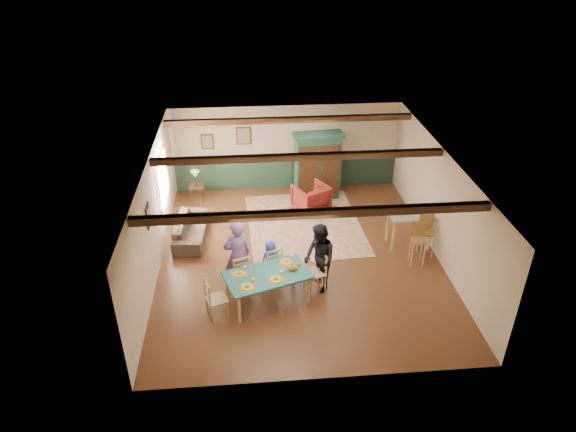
{
  "coord_description": "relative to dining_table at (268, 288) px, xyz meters",
  "views": [
    {
      "loc": [
        -1.22,
        -10.73,
        7.48
      ],
      "look_at": [
        -0.28,
        0.15,
        1.15
      ],
      "focal_mm": 32.0,
      "sensor_mm": 36.0,
      "label": 1
    }
  ],
  "objects": [
    {
      "name": "wainscot_back",
      "position": [
        0.89,
        5.66,
        0.07
      ],
      "size": [
        6.95,
        0.03,
        0.9
      ],
      "primitive_type": "cube",
      "color": "#1B3123",
      "rests_on": "floor"
    },
    {
      "name": "picture_back_a",
      "position": [
        -0.41,
        5.65,
        1.42
      ],
      "size": [
        0.45,
        0.04,
        0.55
      ],
      "primitive_type": null,
      "color": "tan",
      "rests_on": "wall_back"
    },
    {
      "name": "place_setting_near_left",
      "position": [
        -0.45,
        -0.42,
        0.44
      ],
      "size": [
        0.48,
        0.42,
        0.11
      ],
      "primitive_type": null,
      "rotation": [
        0.0,
        0.0,
        0.33
      ],
      "color": "gold",
      "rests_on": "dining_table"
    },
    {
      "name": "place_setting_far_right",
      "position": [
        0.45,
        0.42,
        0.44
      ],
      "size": [
        0.48,
        0.42,
        0.11
      ],
      "primitive_type": null,
      "rotation": [
        0.0,
        0.0,
        0.33
      ],
      "color": "gold",
      "rests_on": "dining_table"
    },
    {
      "name": "ceiling_beam_mid",
      "position": [
        0.89,
        2.08,
        2.23
      ],
      "size": [
        6.95,
        0.16,
        0.16
      ],
      "primitive_type": "cube",
      "color": "black",
      "rests_on": "ceiling"
    },
    {
      "name": "ceiling",
      "position": [
        0.89,
        1.68,
        2.32
      ],
      "size": [
        7.0,
        8.0,
        0.02
      ],
      "primitive_type": "cube",
      "color": "white",
      "rests_on": "wall_back"
    },
    {
      "name": "place_setting_near_center",
      "position": [
        0.18,
        -0.21,
        0.44
      ],
      "size": [
        0.48,
        0.42,
        0.11
      ],
      "primitive_type": null,
      "rotation": [
        0.0,
        0.0,
        0.33
      ],
      "color": "gold",
      "rests_on": "dining_table"
    },
    {
      "name": "window_left",
      "position": [
        -2.58,
        3.38,
        1.17
      ],
      "size": [
        0.06,
        1.6,
        1.3
      ],
      "primitive_type": null,
      "color": "white",
      "rests_on": "wall_left"
    },
    {
      "name": "person_man",
      "position": [
        -0.65,
        0.64,
        0.49
      ],
      "size": [
        0.74,
        0.6,
        1.75
      ],
      "primitive_type": "imported",
      "rotation": [
        0.0,
        0.0,
        3.47
      ],
      "color": "#7E5DA0",
      "rests_on": "floor"
    },
    {
      "name": "person_child",
      "position": [
        0.12,
        0.9,
        0.13
      ],
      "size": [
        0.58,
        0.47,
        1.02
      ],
      "primitive_type": "imported",
      "rotation": [
        0.0,
        0.0,
        3.47
      ],
      "color": "#2A44A9",
      "rests_on": "floor"
    },
    {
      "name": "bar_stool_left",
      "position": [
        3.76,
        1.16,
        0.17
      ],
      "size": [
        0.44,
        0.48,
        1.11
      ],
      "primitive_type": null,
      "rotation": [
        0.0,
        0.0,
        -0.12
      ],
      "color": "#9F743D",
      "rests_on": "floor"
    },
    {
      "name": "sofa",
      "position": [
        -1.92,
        2.87,
        -0.1
      ],
      "size": [
        0.88,
        1.97,
        0.56
      ],
      "primitive_type": "imported",
      "rotation": [
        0.0,
        0.0,
        1.51
      ],
      "color": "#362B22",
      "rests_on": "floor"
    },
    {
      "name": "dining_chair_end_right",
      "position": [
        1.1,
        0.37,
        0.1
      ],
      "size": [
        0.56,
        0.55,
        0.96
      ],
      "primitive_type": null,
      "rotation": [
        0.0,
        0.0,
        -1.24
      ],
      "color": "tan",
      "rests_on": "floor"
    },
    {
      "name": "dining_table",
      "position": [
        0.0,
        0.0,
        0.0
      ],
      "size": [
        2.06,
        1.55,
        0.76
      ],
      "primitive_type": null,
      "rotation": [
        0.0,
        0.0,
        0.33
      ],
      "color": "#20675B",
      "rests_on": "floor"
    },
    {
      "name": "bar_stool_right",
      "position": [
        4.1,
        1.53,
        0.17
      ],
      "size": [
        0.39,
        0.43,
        1.1
      ],
      "primitive_type": null,
      "rotation": [
        0.0,
        0.0,
        0.01
      ],
      "color": "#9F743D",
      "rests_on": "floor"
    },
    {
      "name": "area_rug",
      "position": [
        1.2,
        3.3,
        -0.37
      ],
      "size": [
        3.29,
        3.85,
        0.01
      ],
      "primitive_type": "cube",
      "rotation": [
        0.0,
        0.0,
        0.05
      ],
      "color": "beige",
      "rests_on": "floor"
    },
    {
      "name": "picture_back_b",
      "position": [
        -1.51,
        5.65,
        1.27
      ],
      "size": [
        0.38,
        0.04,
        0.48
      ],
      "primitive_type": null,
      "color": "tan",
      "rests_on": "wall_back"
    },
    {
      "name": "armchair",
      "position": [
        1.48,
        4.08,
        0.04
      ],
      "size": [
        1.21,
        1.22,
        0.83
      ],
      "primitive_type": "imported",
      "rotation": [
        0.0,
        0.0,
        -2.67
      ],
      "color": "#4B0F0F",
      "rests_on": "floor"
    },
    {
      "name": "wall_left",
      "position": [
        -2.61,
        1.68,
        0.97
      ],
      "size": [
        0.02,
        8.0,
        2.7
      ],
      "primitive_type": "cube",
      "color": "beige",
      "rests_on": "floor"
    },
    {
      "name": "dining_chair_far_left",
      "position": [
        -0.62,
        0.56,
        0.1
      ],
      "size": [
        0.55,
        0.56,
        0.96
      ],
      "primitive_type": null,
      "rotation": [
        0.0,
        0.0,
        3.47
      ],
      "color": "tan",
      "rests_on": "floor"
    },
    {
      "name": "place_setting_far_left",
      "position": [
        -0.61,
        0.06,
        0.44
      ],
      "size": [
        0.48,
        0.42,
        0.11
      ],
      "primitive_type": null,
      "rotation": [
        0.0,
        0.0,
        0.33
      ],
      "color": "gold",
      "rests_on": "dining_table"
    },
    {
      "name": "table_lamp",
      "position": [
        -1.9,
        4.97,
        0.38
      ],
      "size": [
        0.27,
        0.27,
        0.48
      ],
      "primitive_type": null,
      "rotation": [
        0.0,
        0.0,
        -0.01
      ],
      "color": "#CCBD84",
      "rests_on": "end_table"
    },
    {
      "name": "counter_table",
      "position": [
        3.79,
        2.02,
        0.08
      ],
      "size": [
        1.13,
        0.69,
        0.93
      ],
      "primitive_type": null,
      "rotation": [
        0.0,
        0.0,
        0.03
      ],
      "color": "beige",
      "rests_on": "floor"
    },
    {
      "name": "ceiling_beam_front",
      "position": [
        0.89,
        -0.62,
        2.23
      ],
      "size": [
        6.95,
        0.16,
        0.16
      ],
      "primitive_type": "cube",
      "color": "black",
      "rests_on": "ceiling"
    },
    {
      "name": "wall_right",
      "position": [
        4.39,
        1.68,
        0.97
      ],
      "size": [
        0.02,
        8.0,
        2.7
      ],
      "primitive_type": "cube",
      "color": "beige",
      "rests_on": "floor"
    },
    {
      "name": "person_woman",
      "position": [
        1.2,
        0.41,
        0.46
      ],
      "size": [
        0.86,
        0.97,
        1.67
      ],
      "primitive_type": "imported",
      "rotation": [
        0.0,
        0.0,
        -1.24
      ],
      "color": "black",
      "rests_on": "floor"
    },
    {
      "name": "picture_left_wall",
      "position": [
        -2.58,
        1.08,
        1.37
      ],
      "size": [
        0.04,
        0.42,
        0.52
      ],
      "primitive_type": null,
      "color": "tan",
      "rests_on": "wall_left"
    },
    {
      "name": "armoire",
      "position": [
        1.76,
        4.92,
        0.66
      ],
      "size": [
        1.52,
        0.72,
        2.08
      ],
      "primitive_type": "cube",
      "rotation": [
        0.0,
        0.0,
        0.09
      ],
      "color": "#143426",
      "rests_on": "floor"
    },
    {
      "name": "end_table",
      "position": [
        -1.9,
        4.97,
        -0.12
      ],
      "size": [
        0.46,
        0.46,
        0.52
      ],
      "primitive_type": null,
      "rotation": [
        0.0,
        0.0,
        0.08
      ],
      "color": "black",
      "rests_on": "floor"
    },
    {
      "name": "cat",
      "position": [
        0.56,
        0.08,
        0.47
      ],
      "size": [
        0.39,
        0.25,
        0.18
      ],
      "primitive_type": null,
      "rotation": [
        0.0,
        0.0,
        0.33
      ],
      "color": "#BC7021",
      "rests_on": "dining_table"
    },
    {
      "name": "floor",
      "position": [
        0.89,
        1.68,
        -0.38
      ],
      "size": [
        8.0,
        8.0,
        0.0
      ],
      "primitive_type": "plane",
      "color": "#4B2715",
      "rests_on": "ground"
    },
    {
      "name": "wall_back",
      "position": [
        0.89,
        5.68,
        0.97
      ],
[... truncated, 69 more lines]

